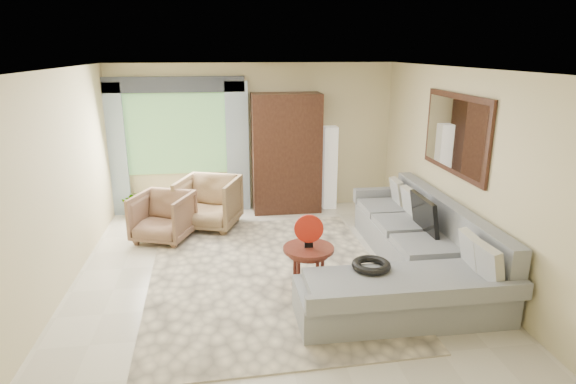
{
  "coord_description": "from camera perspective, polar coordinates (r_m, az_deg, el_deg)",
  "views": [
    {
      "loc": [
        -0.57,
        -5.54,
        2.82
      ],
      "look_at": [
        0.25,
        0.35,
        1.05
      ],
      "focal_mm": 30.0,
      "sensor_mm": 36.0,
      "label": 1
    }
  ],
  "objects": [
    {
      "name": "ground",
      "position": [
        6.24,
        -1.86,
        -10.3
      ],
      "size": [
        6.0,
        6.0,
        0.0
      ],
      "primitive_type": "plane",
      "color": "silver",
      "rests_on": "ground"
    },
    {
      "name": "area_rug",
      "position": [
        6.34,
        -2.33,
        -9.72
      ],
      "size": [
        3.12,
        4.09,
        0.02
      ],
      "primitive_type": "cube",
      "rotation": [
        0.0,
        0.0,
        0.03
      ],
      "color": "beige",
      "rests_on": "ground"
    },
    {
      "name": "sectional_sofa",
      "position": [
        6.38,
        14.57,
        -7.42
      ],
      "size": [
        2.3,
        3.46,
        0.9
      ],
      "color": "gray",
      "rests_on": "ground"
    },
    {
      "name": "tv_screen",
      "position": [
        6.63,
        15.84,
        -2.55
      ],
      "size": [
        0.14,
        0.74,
        0.48
      ],
      "primitive_type": "cube",
      "rotation": [
        0.0,
        -0.17,
        0.0
      ],
      "color": "black",
      "rests_on": "sectional_sofa"
    },
    {
      "name": "garden_hose",
      "position": [
        5.41,
        9.83,
        -8.55
      ],
      "size": [
        0.43,
        0.43,
        0.09
      ],
      "primitive_type": "torus",
      "color": "black",
      "rests_on": "sectional_sofa"
    },
    {
      "name": "coffee_table",
      "position": [
        5.77,
        2.42,
        -9.15
      ],
      "size": [
        0.6,
        0.6,
        0.6
      ],
      "rotation": [
        0.0,
        0.0,
        0.32
      ],
      "color": "#512015",
      "rests_on": "ground"
    },
    {
      "name": "red_disc",
      "position": [
        5.57,
        2.48,
        -4.37
      ],
      "size": [
        0.34,
        0.07,
        0.34
      ],
      "primitive_type": "cylinder",
      "rotation": [
        1.57,
        0.0,
        -0.14
      ],
      "color": "red",
      "rests_on": "coffee_table"
    },
    {
      "name": "armchair_left",
      "position": [
        7.56,
        -14.61,
        -2.88
      ],
      "size": [
        1.03,
        1.05,
        0.74
      ],
      "primitive_type": "imported",
      "rotation": [
        0.0,
        0.0,
        -0.37
      ],
      "color": "brown",
      "rests_on": "ground"
    },
    {
      "name": "armchair_right",
      "position": [
        7.93,
        -9.36,
        -1.26
      ],
      "size": [
        1.15,
        1.17,
        0.84
      ],
      "primitive_type": "imported",
      "rotation": [
        0.0,
        0.0,
        -0.34
      ],
      "color": "#90734E",
      "rests_on": "ground"
    },
    {
      "name": "potted_plant",
      "position": [
        8.8,
        -17.78,
        -1.29
      ],
      "size": [
        0.53,
        0.5,
        0.48
      ],
      "primitive_type": "imported",
      "rotation": [
        0.0,
        0.0,
        0.35
      ],
      "color": "#999999",
      "rests_on": "ground"
    },
    {
      "name": "armoire",
      "position": [
        8.52,
        -0.2,
        4.59
      ],
      "size": [
        1.2,
        0.55,
        2.1
      ],
      "primitive_type": "cube",
      "color": "black",
      "rests_on": "ground"
    },
    {
      "name": "floor_lamp",
      "position": [
        8.78,
        4.94,
        2.88
      ],
      "size": [
        0.24,
        0.24,
        1.5
      ],
      "primitive_type": "cube",
      "color": "silver",
      "rests_on": "ground"
    },
    {
      "name": "window",
      "position": [
        8.66,
        -13.08,
        6.71
      ],
      "size": [
        1.8,
        0.04,
        1.4
      ],
      "primitive_type": "cube",
      "color": "#669E59",
      "rests_on": "wall_back"
    },
    {
      "name": "curtain_left",
      "position": [
        8.77,
        -19.88,
        4.62
      ],
      "size": [
        0.4,
        0.08,
        2.3
      ],
      "primitive_type": "cube",
      "color": "#9EB7CC",
      "rests_on": "ground"
    },
    {
      "name": "curtain_right",
      "position": [
        8.58,
        -6.0,
        5.27
      ],
      "size": [
        0.4,
        0.08,
        2.3
      ],
      "primitive_type": "cube",
      "color": "#9EB7CC",
      "rests_on": "ground"
    },
    {
      "name": "valance",
      "position": [
        8.49,
        -13.5,
        12.29
      ],
      "size": [
        2.4,
        0.12,
        0.26
      ],
      "primitive_type": "cube",
      "color": "#1E232D",
      "rests_on": "wall_back"
    },
    {
      "name": "wall_mirror",
      "position": [
        6.71,
        19.2,
        6.49
      ],
      "size": [
        0.05,
        1.7,
        1.05
      ],
      "color": "black",
      "rests_on": "wall_right"
    }
  ]
}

